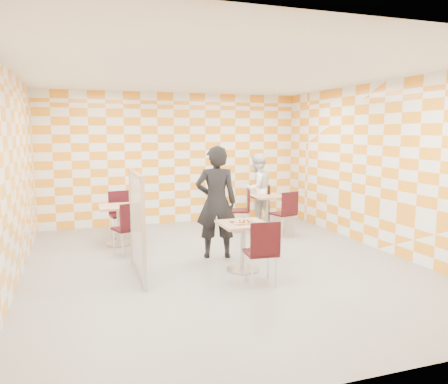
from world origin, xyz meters
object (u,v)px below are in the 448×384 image
at_px(chair_empty_far, 120,210).
at_px(man_dark, 216,202).
at_px(chair_second_side, 243,206).
at_px(chair_main_front, 263,248).
at_px(sport_bottle, 258,191).
at_px(chair_empty_near, 129,224).
at_px(empty_table, 119,218).
at_px(partition, 137,224).
at_px(soda_bottle, 269,190).
at_px(second_table, 266,206).
at_px(main_table, 243,238).
at_px(man_white, 257,189).
at_px(chair_second_front, 286,210).

relative_size(chair_empty_far, man_dark, 0.49).
xyz_separation_m(chair_second_side, man_dark, (-1.13, -1.64, 0.40)).
height_order(chair_main_front, sport_bottle, sport_bottle).
distance_m(chair_empty_near, man_dark, 1.55).
xyz_separation_m(empty_table, partition, (0.09, -1.97, 0.28)).
xyz_separation_m(man_dark, soda_bottle, (1.78, 1.79, -0.09)).
relative_size(second_table, soda_bottle, 3.26).
xyz_separation_m(main_table, man_dark, (-0.17, 0.83, 0.44)).
bearing_deg(partition, man_white, 42.43).
height_order(second_table, chair_empty_near, chair_empty_near).
relative_size(second_table, chair_empty_far, 0.81).
bearing_deg(main_table, chair_second_side, 68.76).
bearing_deg(second_table, chair_main_front, -114.95).
height_order(chair_second_side, man_white, man_white).
relative_size(main_table, chair_empty_far, 0.81).
xyz_separation_m(chair_second_front, man_white, (-0.12, 1.25, 0.27)).
distance_m(empty_table, partition, 1.99).
height_order(chair_empty_far, partition, partition).
xyz_separation_m(chair_main_front, sport_bottle, (1.36, 3.39, 0.29)).
xyz_separation_m(chair_second_side, chair_empty_near, (-2.52, -1.08, 0.00)).
distance_m(second_table, chair_empty_far, 3.10).
bearing_deg(chair_main_front, chair_second_side, 73.38).
height_order(partition, sport_bottle, partition).
height_order(chair_main_front, chair_second_side, same).
height_order(second_table, chair_empty_far, chair_empty_far).
relative_size(chair_empty_near, man_dark, 0.49).
xyz_separation_m(second_table, man_white, (-0.00, 0.53, 0.31)).
bearing_deg(sport_bottle, chair_empty_near, -156.66).
bearing_deg(chair_second_front, chair_main_front, -122.77).
bearing_deg(chair_second_front, main_table, -132.28).
bearing_deg(main_table, soda_bottle, 58.35).
distance_m(chair_empty_near, partition, 1.19).
height_order(man_white, sport_bottle, man_white).
height_order(chair_main_front, man_white, man_white).
relative_size(man_dark, sport_bottle, 9.46).
bearing_deg(sport_bottle, chair_second_front, -73.10).
bearing_deg(empty_table, chair_second_front, -7.06).
xyz_separation_m(chair_second_side, soda_bottle, (0.65, 0.14, 0.31)).
bearing_deg(chair_empty_near, man_white, 28.24).
bearing_deg(chair_second_front, chair_second_side, 134.46).
bearing_deg(chair_main_front, sport_bottle, 68.11).
relative_size(man_dark, man_white, 1.16).
distance_m(second_table, sport_bottle, 0.39).
distance_m(main_table, partition, 1.61).
height_order(chair_second_side, sport_bottle, sport_bottle).
distance_m(main_table, chair_second_side, 2.66).
xyz_separation_m(chair_empty_far, soda_bottle, (3.18, -0.24, 0.31)).
relative_size(main_table, soda_bottle, 3.26).
bearing_deg(main_table, chair_empty_near, 137.94).
bearing_deg(partition, chair_empty_near, 89.47).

